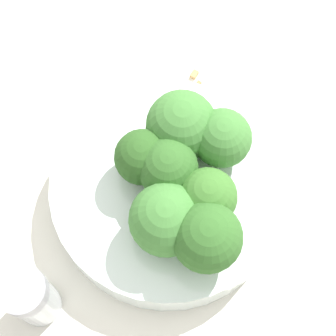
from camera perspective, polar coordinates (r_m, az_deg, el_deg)
name	(u,v)px	position (r m, az deg, el deg)	size (l,w,h in m)	color
ground_plane	(168,199)	(0.51, 0.00, -3.15)	(3.00, 3.00, 0.00)	silver
bowl	(168,191)	(0.49, 0.00, -2.35)	(0.20, 0.20, 0.04)	silver
broccoli_floret_0	(173,171)	(0.45, 0.47, -0.33)	(0.05, 0.05, 0.06)	#8EB770
broccoli_floret_1	(182,126)	(0.46, 1.40, 4.29)	(0.06, 0.06, 0.06)	#84AD66
broccoli_floret_2	(142,158)	(0.45, -2.62, 1.03)	(0.05, 0.05, 0.05)	#84AD66
broccoli_floret_3	(166,220)	(0.43, -0.21, -5.28)	(0.06, 0.06, 0.06)	#84AD66
broccoli_floret_4	(207,238)	(0.42, 3.98, -7.09)	(0.05, 0.05, 0.06)	#84AD66
broccoli_floret_5	(208,197)	(0.44, 4.05, -3.00)	(0.05, 0.05, 0.06)	#84AD66
broccoli_floret_6	(222,139)	(0.46, 5.49, 2.97)	(0.05, 0.05, 0.06)	#8EB770
pepper_shaker	(31,297)	(0.46, -13.73, -12.65)	(0.04, 0.04, 0.07)	#B2B7BC
almond_crumb_0	(198,83)	(0.56, 3.10, 8.59)	(0.01, 0.00, 0.01)	olive
almond_crumb_1	(194,73)	(0.57, 2.69, 9.58)	(0.01, 0.01, 0.01)	#AD7F4C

